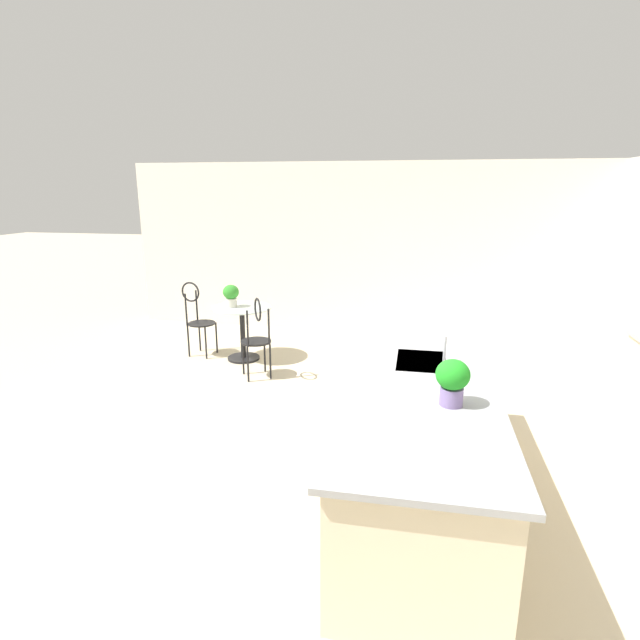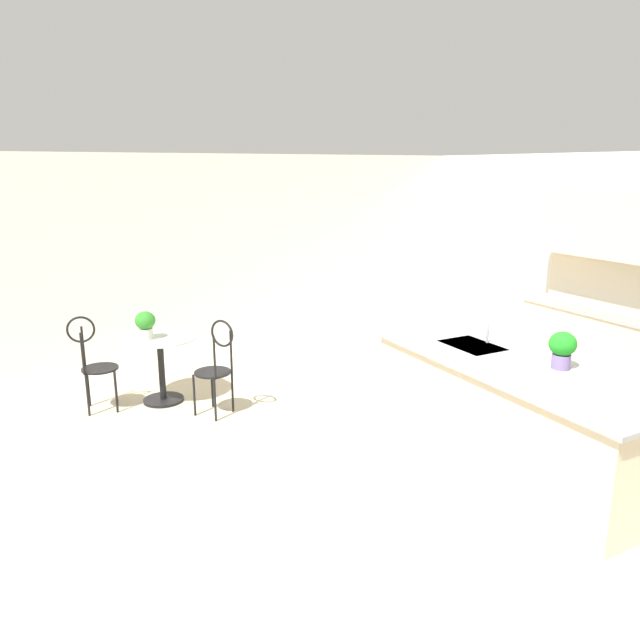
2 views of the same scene
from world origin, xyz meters
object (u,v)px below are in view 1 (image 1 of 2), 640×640
(bistro_table, at_px, (243,328))
(potted_plant_counter_near, at_px, (452,379))
(chair_by_island, at_px, (198,315))
(potted_plant_on_table, at_px, (231,294))
(chair_near_window, at_px, (257,334))

(bistro_table, bearing_deg, potted_plant_counter_near, 39.40)
(bistro_table, distance_m, chair_by_island, 0.70)
(bistro_table, relative_size, potted_plant_counter_near, 2.57)
(potted_plant_on_table, bearing_deg, chair_by_island, -99.42)
(potted_plant_counter_near, bearing_deg, chair_by_island, -134.57)
(chair_near_window, relative_size, chair_by_island, 1.00)
(bistro_table, relative_size, potted_plant_on_table, 2.65)
(potted_plant_on_table, relative_size, potted_plant_counter_near, 0.97)
(chair_by_island, height_order, potted_plant_on_table, same)
(potted_plant_on_table, bearing_deg, potted_plant_counter_near, 41.01)
(bistro_table, relative_size, chair_near_window, 0.77)
(potted_plant_on_table, height_order, potted_plant_counter_near, potted_plant_counter_near)
(chair_near_window, height_order, chair_by_island, same)
(chair_near_window, bearing_deg, potted_plant_on_table, -138.84)
(chair_by_island, height_order, potted_plant_counter_near, potted_plant_counter_near)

